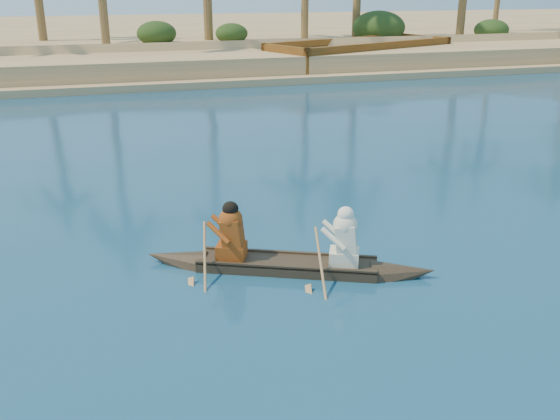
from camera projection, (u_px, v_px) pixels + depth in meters
name	position (u px, v px, depth m)	size (l,w,h in m)	color
ground	(548.00, 264.00, 11.65)	(160.00, 160.00, 0.00)	navy
sandy_embankment	(177.00, 38.00, 53.55)	(150.00, 51.00, 1.50)	tan
shrub_cluster	(212.00, 46.00, 39.51)	(100.00, 6.00, 2.40)	#1D3B15
canoe	(287.00, 256.00, 11.32)	(5.11, 2.88, 1.46)	#392B1F
barge_mid	(361.00, 57.00, 37.93)	(12.74, 8.11, 2.02)	brown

